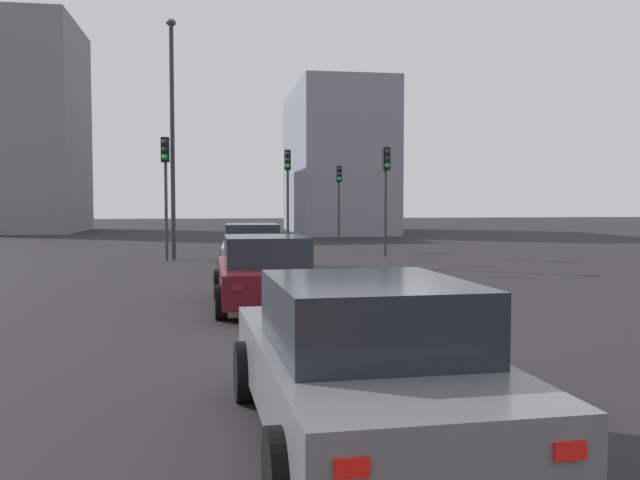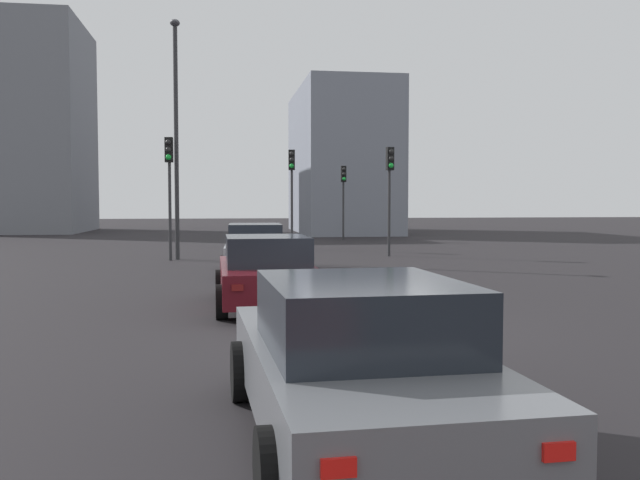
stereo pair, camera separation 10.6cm
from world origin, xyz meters
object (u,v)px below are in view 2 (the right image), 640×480
(traffic_light_far_right, at_px, (169,173))
(car_maroon_right_second, at_px, (267,272))
(traffic_light_far_left, at_px, (390,178))
(traffic_light_near_left, at_px, (292,178))
(street_lamp_kerbside, at_px, (176,122))
(car_silver_right_lead, at_px, (255,249))
(car_grey_right_third, at_px, (357,363))
(traffic_light_near_right, at_px, (344,187))

(traffic_light_far_right, bearing_deg, car_maroon_right_second, 19.63)
(car_maroon_right_second, relative_size, traffic_light_far_left, 1.04)
(car_maroon_right_second, xyz_separation_m, traffic_light_far_left, (12.37, -5.68, 2.36))
(traffic_light_near_left, height_order, street_lamp_kerbside, street_lamp_kerbside)
(traffic_light_far_left, bearing_deg, car_silver_right_lead, -52.94)
(traffic_light_far_left, relative_size, traffic_light_far_right, 0.96)
(car_silver_right_lead, xyz_separation_m, street_lamp_kerbside, (5.22, 2.60, 4.35))
(traffic_light_far_right, bearing_deg, car_grey_right_third, 15.10)
(car_silver_right_lead, bearing_deg, street_lamp_kerbside, 28.62)
(car_maroon_right_second, height_order, traffic_light_far_left, traffic_light_far_left)
(traffic_light_near_left, xyz_separation_m, traffic_light_far_left, (-4.46, -3.39, -0.13))
(car_grey_right_third, distance_m, traffic_light_far_left, 21.13)
(car_maroon_right_second, height_order, traffic_light_near_right, traffic_light_near_right)
(car_maroon_right_second, relative_size, traffic_light_near_left, 1.00)
(car_grey_right_third, xyz_separation_m, street_lamp_kerbside, (20.01, 2.73, 4.35))
(traffic_light_far_left, xyz_separation_m, traffic_light_far_right, (-0.76, 8.40, 0.13))
(car_silver_right_lead, distance_m, car_grey_right_third, 14.79)
(traffic_light_near_left, xyz_separation_m, traffic_light_far_right, (-5.22, 5.01, -0.00))
(street_lamp_kerbside, bearing_deg, car_maroon_right_second, -168.42)
(car_maroon_right_second, distance_m, street_lamp_kerbside, 13.10)
(traffic_light_far_right, distance_m, street_lamp_kerbside, 1.95)
(car_grey_right_third, distance_m, traffic_light_near_right, 32.37)
(car_maroon_right_second, bearing_deg, traffic_light_far_left, -25.05)
(car_silver_right_lead, xyz_separation_m, traffic_light_far_right, (4.74, 2.84, 2.48))
(traffic_light_far_left, distance_m, traffic_light_far_right, 8.43)
(car_maroon_right_second, bearing_deg, car_silver_right_lead, -1.42)
(traffic_light_far_left, height_order, street_lamp_kerbside, street_lamp_kerbside)
(car_grey_right_third, xyz_separation_m, traffic_light_far_right, (19.53, 2.96, 2.48))
(car_silver_right_lead, distance_m, traffic_light_far_left, 8.16)
(car_grey_right_third, relative_size, traffic_light_near_right, 1.11)
(traffic_light_near_right, distance_m, street_lamp_kerbside, 14.62)
(car_maroon_right_second, height_order, traffic_light_near_left, traffic_light_near_left)
(car_maroon_right_second, distance_m, traffic_light_near_right, 24.70)
(street_lamp_kerbside, bearing_deg, car_silver_right_lead, -153.49)
(traffic_light_far_left, height_order, traffic_light_far_right, traffic_light_far_right)
(car_maroon_right_second, distance_m, traffic_light_far_left, 13.82)
(traffic_light_near_left, distance_m, traffic_light_far_right, 7.24)
(traffic_light_near_left, bearing_deg, street_lamp_kerbside, -37.20)
(car_grey_right_third, relative_size, street_lamp_kerbside, 0.53)
(car_maroon_right_second, relative_size, traffic_light_near_right, 1.08)
(traffic_light_near_right, height_order, traffic_light_far_left, traffic_light_far_left)
(traffic_light_near_right, xyz_separation_m, traffic_light_far_left, (-11.49, 0.26, 0.08))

